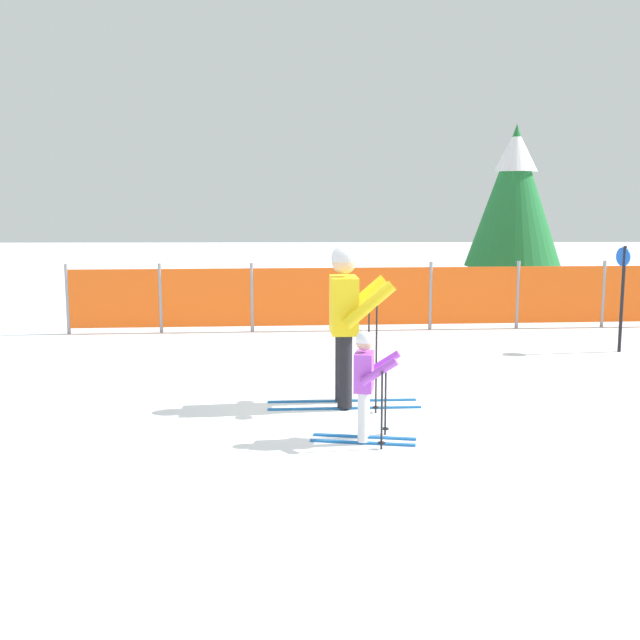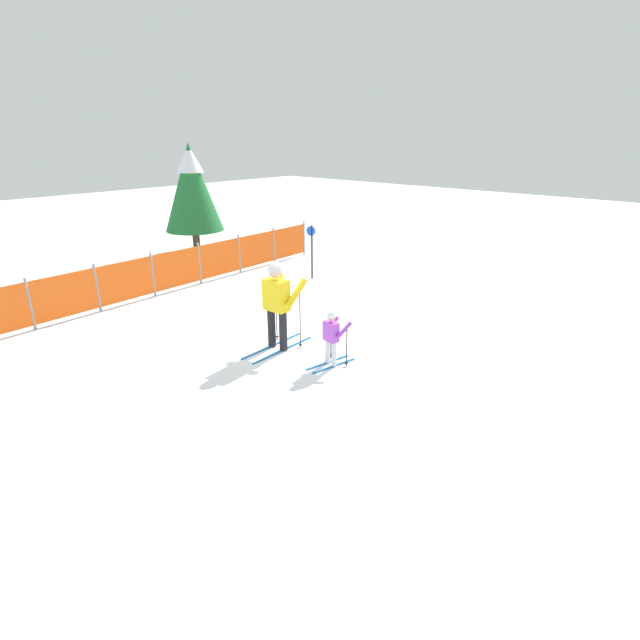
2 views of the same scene
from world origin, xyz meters
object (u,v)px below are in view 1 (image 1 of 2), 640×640
Objects in this scene: safety_fence at (386,296)px; skier_adult at (346,311)px; trail_marker at (622,287)px; conifer_far at (515,193)px; skier_child at (366,377)px.

skier_adult is at bearing -100.57° from safety_fence.
skier_adult reaches higher than safety_fence.
skier_adult is at bearing -144.56° from trail_marker.
skier_adult is 9.47m from conifer_far.
skier_child is 0.68× the size of trail_marker.
conifer_far is 5.66m from trail_marker.
safety_fence is 4.95m from conifer_far.
trail_marker is at bearing -31.18° from safety_fence.
conifer_far is (3.98, 8.49, 1.27)m from skier_adult.
conifer_far reaches higher than skier_child.
skier_adult is 5.11m from safety_fence.
skier_adult is 5.19m from trail_marker.
skier_adult is at bearing -115.13° from conifer_far.
conifer_far reaches higher than skier_adult.
conifer_far is (3.86, 9.80, 1.72)m from skier_child.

